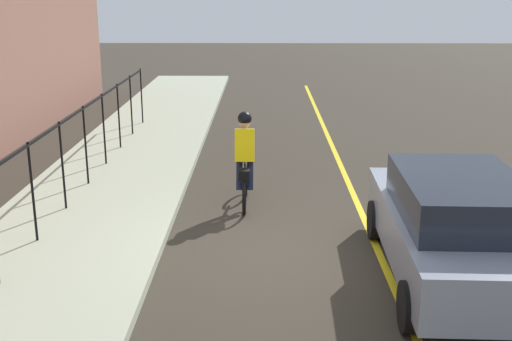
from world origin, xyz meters
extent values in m
plane|color=#373026|center=(0.00, 0.00, 0.00)|extent=(80.00, 80.00, 0.00)
cube|color=yellow|center=(0.00, -1.60, 0.00)|extent=(36.00, 0.12, 0.01)
cube|color=#A9AF93|center=(0.00, 3.40, 0.07)|extent=(40.00, 3.20, 0.15)
cylinder|color=black|center=(0.23, 3.80, 0.95)|extent=(0.04, 0.04, 1.60)
cylinder|color=black|center=(1.77, 3.80, 0.95)|extent=(0.04, 0.04, 1.60)
cylinder|color=black|center=(3.30, 3.80, 0.95)|extent=(0.04, 0.04, 1.60)
cylinder|color=black|center=(4.84, 3.80, 0.95)|extent=(0.04, 0.04, 1.60)
cylinder|color=black|center=(6.37, 3.80, 0.95)|extent=(0.04, 0.04, 1.60)
cylinder|color=black|center=(7.91, 3.80, 0.95)|extent=(0.04, 0.04, 1.60)
cylinder|color=black|center=(9.44, 3.80, 0.95)|extent=(0.04, 0.04, 1.60)
cube|color=black|center=(1.00, 3.80, 1.70)|extent=(16.88, 0.04, 0.04)
torus|color=black|center=(2.93, 0.56, 0.33)|extent=(0.66, 0.06, 0.66)
torus|color=black|center=(1.88, 0.56, 0.33)|extent=(0.66, 0.06, 0.66)
cube|color=black|center=(2.41, 0.56, 0.58)|extent=(0.93, 0.04, 0.24)
cylinder|color=black|center=(2.26, 0.56, 0.73)|extent=(0.03, 0.03, 0.35)
cube|color=yellow|center=(2.31, 0.56, 1.21)|extent=(0.34, 0.36, 0.63)
sphere|color=tan|center=(2.36, 0.56, 1.62)|extent=(0.22, 0.22, 0.22)
sphere|color=black|center=(2.36, 0.56, 1.70)|extent=(0.26, 0.26, 0.26)
cylinder|color=#191E38|center=(2.29, 0.66, 0.68)|extent=(0.34, 0.12, 0.65)
cylinder|color=#191E38|center=(2.29, 0.46, 0.68)|extent=(0.34, 0.12, 0.65)
cube|color=black|center=(1.93, 0.56, 0.75)|extent=(0.24, 0.20, 0.18)
cube|color=gray|center=(-0.77, -2.44, 0.67)|extent=(4.46, 1.95, 0.70)
cube|color=#1E232D|center=(-0.97, -2.43, 1.30)|extent=(2.52, 1.67, 0.56)
cylinder|color=black|center=(0.75, -1.64, 0.32)|extent=(0.65, 0.24, 0.64)
cylinder|color=black|center=(0.70, -3.34, 0.32)|extent=(0.65, 0.24, 0.64)
cylinder|color=black|center=(-2.24, -1.54, 0.32)|extent=(0.65, 0.24, 0.64)
camera|label=1|loc=(-9.13, 0.23, 3.99)|focal=44.74mm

